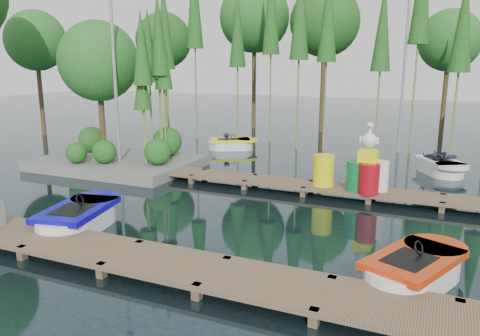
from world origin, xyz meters
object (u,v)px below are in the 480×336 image
at_px(boat_blue, 79,218).
at_px(yellow_barrel, 324,170).
at_px(boat_yellow_far, 231,144).
at_px(island, 112,87).
at_px(drum_cluster, 368,172).
at_px(boat_red, 415,270).

height_order(boat_blue, yellow_barrel, yellow_barrel).
bearing_deg(boat_yellow_far, yellow_barrel, -54.36).
xyz_separation_m(island, yellow_barrel, (8.83, -0.79, -2.39)).
bearing_deg(yellow_barrel, island, 174.88).
bearing_deg(boat_blue, drum_cluster, 29.25).
xyz_separation_m(boat_yellow_far, yellow_barrel, (6.05, -6.04, 0.54)).
relative_size(island, boat_blue, 2.20).
relative_size(boat_red, drum_cluster, 1.40).
bearing_deg(drum_cluster, yellow_barrel, 173.64).
distance_m(boat_blue, drum_cluster, 8.38).
bearing_deg(island, boat_blue, -58.58).
relative_size(boat_red, boat_yellow_far, 1.12).
height_order(island, yellow_barrel, island).
bearing_deg(boat_red, boat_yellow_far, 152.08).
xyz_separation_m(island, boat_red, (11.97, -6.17, -2.92)).
bearing_deg(boat_yellow_far, island, -127.29).
distance_m(boat_yellow_far, yellow_barrel, 8.57).
height_order(island, drum_cluster, island).
height_order(boat_blue, boat_red, boat_blue).
bearing_deg(boat_red, yellow_barrel, 143.52).
relative_size(island, boat_red, 2.29).
xyz_separation_m(boat_blue, boat_red, (8.03, 0.28, -0.02)).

